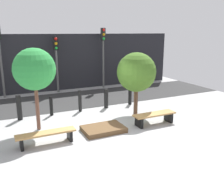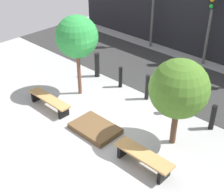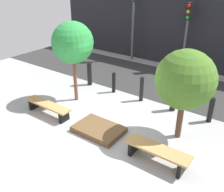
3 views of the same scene
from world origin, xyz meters
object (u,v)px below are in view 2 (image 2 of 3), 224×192
bollard_left (120,77)px  bollard_far_right (213,117)px  bench_left (49,101)px  planter_bed (95,128)px  tree_behind_left_bench (77,37)px  tree_behind_right_bench (179,89)px  bollard_center (147,87)px  bench_right (143,157)px  bollard_far_left (97,65)px  traffic_light_mid_west (211,14)px  bollard_right (178,101)px

bollard_left → bollard_far_right: size_ratio=0.98×
bench_left → planter_bed: 2.13m
tree_behind_left_bench → tree_behind_right_bench: bearing=0.0°
bollard_center → bollard_far_right: bearing=0.0°
bench_left → bollard_center: size_ratio=1.95×
bench_right → bollard_left: (-3.42, 2.85, 0.10)m
bollard_far_left → traffic_light_mid_west: size_ratio=0.32×
bench_left → bollard_far_right: (4.74, 2.85, 0.13)m
bench_right → tree_behind_left_bench: (-4.22, 1.43, 1.94)m
bench_left → bollard_center: (2.11, 2.85, 0.18)m
bench_left → tree_behind_left_bench: bearing=89.7°
bollard_left → bollard_right: bollard_right is taller
bench_right → bollard_far_right: bollard_far_right is taller
tree_behind_left_bench → bollard_right: size_ratio=3.26×
bench_right → bollard_far_left: 5.53m
bollard_right → bench_right: bearing=-74.4°
bench_left → bollard_far_left: (-0.52, 2.85, 0.21)m
tree_behind_left_bench → bollard_right: (3.42, 1.42, -1.80)m
bollard_center → bollard_right: (1.31, 0.00, -0.03)m
bollard_left → planter_bed: bearing=-63.6°
tree_behind_right_bench → bollard_right: size_ratio=2.94×
tree_behind_right_bench → bollard_far_left: bearing=163.3°
bench_left → tree_behind_right_bench: (4.22, 1.43, 1.56)m
bench_left → bollard_far_right: 5.53m
tree_behind_left_bench → bollard_left: 2.45m
bollard_left → bollard_right: 2.63m
bollard_far_right → traffic_light_mid_west: 5.24m
tree_behind_left_bench → bollard_center: tree_behind_left_bench is taller
tree_behind_left_bench → bollard_left: (0.79, 1.42, -1.84)m
bollard_far_left → bollard_left: bollard_far_left is taller
bollard_right → traffic_light_mid_west: traffic_light_mid_west is taller
tree_behind_right_bench → bollard_far_right: (0.52, 1.42, -1.43)m
tree_behind_left_bench → bollard_far_left: (-0.52, 1.42, -1.74)m
traffic_light_mid_west → tree_behind_left_bench: bearing=-110.8°
bench_left → bollard_right: size_ratio=2.06×
bollard_far_left → bollard_right: (3.94, 0.00, -0.06)m
bollard_far_left → traffic_light_mid_west: traffic_light_mid_west is taller
bollard_center → tree_behind_left_bench: bearing=-146.1°
bench_right → tree_behind_left_bench: size_ratio=0.58×
bollard_left → bollard_center: bollard_center is taller
bench_left → bollard_far_left: 2.91m
planter_bed → tree_behind_left_bench: size_ratio=0.50×
bollard_far_left → traffic_light_mid_west: 5.21m
tree_behind_right_bench → bollard_left: 3.98m
tree_behind_right_bench → bollard_left: tree_behind_right_bench is taller
bollard_far_right → planter_bed: bearing=-134.8°
planter_bed → bollard_center: size_ratio=1.53×
bollard_far_left → bollard_left: bearing=0.0°
bollard_center → bollard_far_right: bollard_center is taller
bollard_left → bollard_far_right: (3.94, 0.00, 0.01)m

